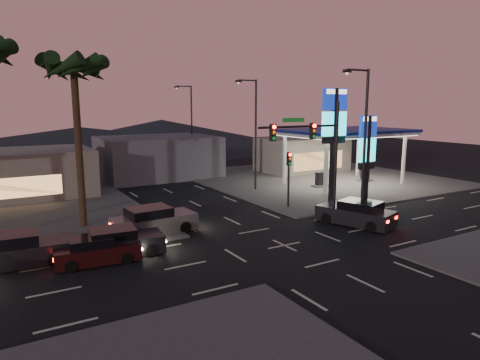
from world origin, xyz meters
TOP-DOWN VIEW (x-y plane):
  - ground at (0.00, 0.00)m, footprint 140.00×140.00m
  - corner_lot_ne at (16.00, 16.00)m, footprint 24.00×24.00m
  - gas_station at (16.00, 12.00)m, footprint 12.20×8.20m
  - convenience_store at (18.00, 21.00)m, footprint 10.00×6.00m
  - pylon_sign_tall at (8.50, 5.50)m, footprint 2.20×0.35m
  - pylon_sign_short at (11.00, 4.50)m, footprint 1.60×0.35m
  - traffic_signal_mast at (3.76, 1.99)m, footprint 6.10×0.39m
  - pedestal_signal at (5.50, 6.98)m, footprint 0.32×0.39m
  - streetlight_near at (6.79, 1.00)m, footprint 2.14×0.25m
  - streetlight_mid at (6.79, 14.00)m, footprint 2.14×0.25m
  - streetlight_far at (6.79, 28.00)m, footprint 2.14×0.25m
  - palm_a at (-9.00, 9.50)m, footprint 4.41×4.41m
  - building_far_mid at (2.00, 26.00)m, footprint 12.00×9.00m
  - hill_right at (15.00, 60.00)m, footprint 50.00×50.00m
  - hill_center at (0.00, 60.00)m, footprint 60.00×60.00m
  - car_lane_a_front at (-8.48, 3.06)m, footprint 4.76×2.31m
  - car_lane_a_mid at (-9.69, 2.61)m, footprint 4.30×2.09m
  - car_lane_b_front at (-5.58, 5.91)m, footprint 5.25×2.44m
  - car_lane_b_mid at (-13.07, 4.17)m, footprint 5.19×2.45m
  - suv_station at (6.56, 0.99)m, footprint 3.49×5.29m

SIDE VIEW (x-z plane):
  - ground at x=0.00m, z-range 0.00..0.00m
  - corner_lot_ne at x=16.00m, z-range 0.00..0.12m
  - car_lane_a_mid at x=-9.69m, z-range -0.05..1.31m
  - car_lane_a_front at x=-8.48m, z-range -0.05..1.45m
  - suv_station at x=6.56m, z-range -0.06..1.58m
  - car_lane_b_mid at x=-13.07m, z-range -0.06..1.59m
  - car_lane_b_front at x=-5.58m, z-range -0.06..1.62m
  - convenience_store at x=18.00m, z-range 0.00..4.00m
  - hill_center at x=0.00m, z-range 0.00..4.00m
  - building_far_mid at x=2.00m, z-range 0.00..4.40m
  - hill_right at x=15.00m, z-range 0.00..5.00m
  - pedestal_signal at x=5.50m, z-range 0.77..5.07m
  - pylon_sign_short at x=11.00m, z-range 1.16..8.16m
  - gas_station at x=16.00m, z-range 2.34..7.82m
  - traffic_signal_mast at x=3.76m, z-range 1.23..9.23m
  - streetlight_near at x=6.79m, z-range 0.72..10.72m
  - streetlight_mid at x=6.79m, z-range 0.72..10.72m
  - streetlight_far at x=6.79m, z-range 0.72..10.72m
  - pylon_sign_tall at x=8.50m, z-range 1.89..10.89m
  - palm_a at x=-9.00m, z-range 4.00..14.86m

